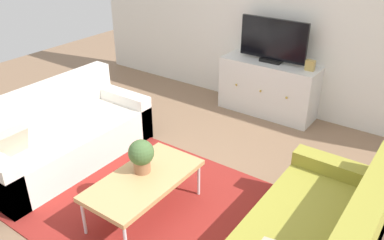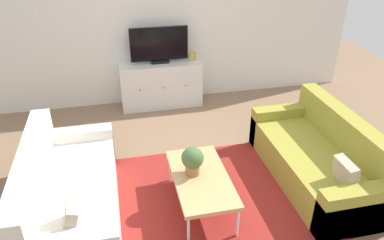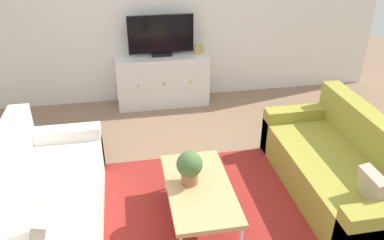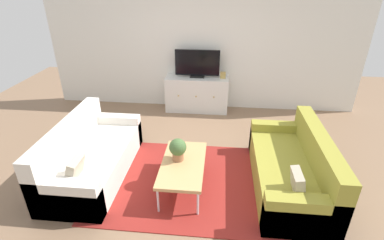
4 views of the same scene
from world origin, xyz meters
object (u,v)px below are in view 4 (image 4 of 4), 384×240
at_px(couch_left_side, 89,158).
at_px(coffee_table, 183,165).
at_px(tv_console, 197,94).
at_px(potted_plant, 178,149).
at_px(couch_right_side, 295,170).
at_px(flat_screen_tv, 197,64).
at_px(mantel_clock, 223,75).

xyz_separation_m(couch_left_side, coffee_table, (1.38, -0.16, 0.10)).
relative_size(coffee_table, tv_console, 0.84).
height_order(potted_plant, tv_console, tv_console).
xyz_separation_m(couch_left_side, couch_right_side, (2.88, 0.00, 0.00)).
xyz_separation_m(coffee_table, tv_console, (-0.03, 2.54, -0.00)).
bearing_deg(potted_plant, couch_left_side, 175.88).
distance_m(couch_left_side, tv_console, 2.73).
bearing_deg(couch_right_side, potted_plant, -176.55).
distance_m(potted_plant, flat_screen_tv, 2.53).
distance_m(couch_right_side, coffee_table, 1.50).
bearing_deg(tv_console, potted_plant, -90.91).
height_order(potted_plant, mantel_clock, mantel_clock).
height_order(couch_right_side, tv_console, couch_right_side).
height_order(couch_left_side, coffee_table, couch_left_side).
distance_m(tv_console, mantel_clock, 0.68).
bearing_deg(couch_left_side, potted_plant, -4.12).
bearing_deg(flat_screen_tv, potted_plant, -90.90).
bearing_deg(couch_right_side, coffee_table, -173.84).
relative_size(tv_console, mantel_clock, 9.91).
bearing_deg(flat_screen_tv, tv_console, -90.00).
bearing_deg(potted_plant, mantel_clock, 77.15).
bearing_deg(coffee_table, couch_left_side, 173.37).
distance_m(couch_left_side, coffee_table, 1.40).
xyz_separation_m(potted_plant, tv_console, (0.04, 2.47, -0.21)).
relative_size(couch_left_side, potted_plant, 6.05).
height_order(couch_left_side, mantel_clock, mantel_clock).
bearing_deg(couch_left_side, mantel_clock, 51.71).
xyz_separation_m(couch_right_side, coffee_table, (-1.49, -0.16, 0.10)).
relative_size(potted_plant, mantel_clock, 2.39).
bearing_deg(flat_screen_tv, mantel_clock, -2.19).
distance_m(coffee_table, potted_plant, 0.23).
height_order(couch_left_side, couch_right_side, same).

